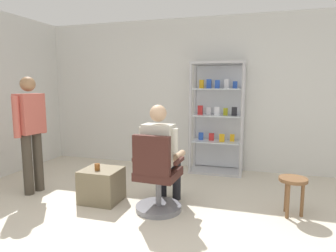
% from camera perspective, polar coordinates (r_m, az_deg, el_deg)
% --- Properties ---
extents(ground_plane, '(7.20, 7.20, 0.00)m').
position_cam_1_polar(ground_plane, '(2.94, -6.93, -23.16)').
color(ground_plane, beige).
extents(back_wall, '(6.00, 0.10, 2.70)m').
position_cam_1_polar(back_wall, '(5.40, 5.77, 6.20)').
color(back_wall, silver).
rests_on(back_wall, ground).
extents(display_cabinet_main, '(0.90, 0.45, 1.90)m').
position_cam_1_polar(display_cabinet_main, '(5.13, 9.59, 1.74)').
color(display_cabinet_main, '#B7B7BC').
rests_on(display_cabinet_main, ground).
extents(office_chair, '(0.58, 0.56, 0.96)m').
position_cam_1_polar(office_chair, '(3.54, -2.21, -10.52)').
color(office_chair, slate).
rests_on(office_chair, ground).
extents(seated_shopkeeper, '(0.50, 0.58, 1.29)m').
position_cam_1_polar(seated_shopkeeper, '(3.60, -1.25, -4.93)').
color(seated_shopkeeper, black).
rests_on(seated_shopkeeper, ground).
extents(storage_crate, '(0.49, 0.45, 0.43)m').
position_cam_1_polar(storage_crate, '(4.00, -12.79, -11.17)').
color(storage_crate, '#72664C').
rests_on(storage_crate, ground).
extents(tea_glass, '(0.07, 0.07, 0.08)m').
position_cam_1_polar(tea_glass, '(3.89, -13.62, -7.76)').
color(tea_glass, brown).
rests_on(tea_glass, storage_crate).
extents(standing_customer, '(0.26, 0.52, 1.63)m').
position_cam_1_polar(standing_customer, '(4.48, -25.20, -0.26)').
color(standing_customer, '#3F382D').
rests_on(standing_customer, ground).
extents(wooden_stool, '(0.32, 0.32, 0.46)m').
position_cam_1_polar(wooden_stool, '(3.75, 23.14, -10.65)').
color(wooden_stool, brown).
rests_on(wooden_stool, ground).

